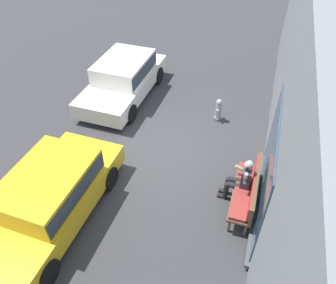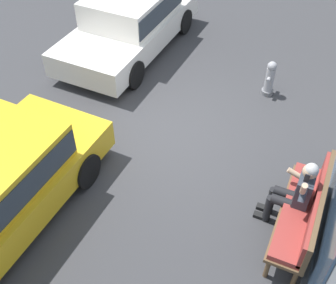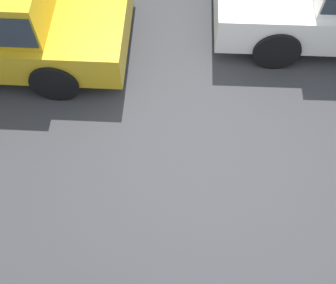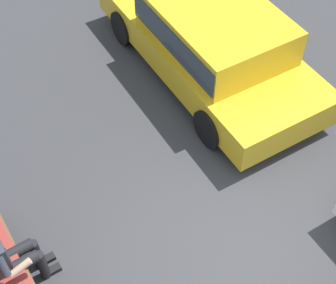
% 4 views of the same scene
% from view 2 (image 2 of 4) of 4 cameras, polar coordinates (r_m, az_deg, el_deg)
% --- Properties ---
extents(ground_plane, '(60.00, 60.00, 0.00)m').
position_cam_2_polar(ground_plane, '(8.41, -0.12, 1.72)').
color(ground_plane, '#38383A').
extents(bench, '(1.96, 0.55, 1.05)m').
position_cam_2_polar(bench, '(6.59, 18.26, -8.81)').
color(bench, brown).
rests_on(bench, ground_plane).
extents(person_on_phone, '(0.73, 0.74, 1.38)m').
position_cam_2_polar(person_on_phone, '(6.61, 16.86, -6.53)').
color(person_on_phone, black).
rests_on(person_on_phone, ground_plane).
extents(parked_car_near, '(4.35, 2.00, 1.43)m').
position_cam_2_polar(parked_car_near, '(10.57, -5.12, 16.27)').
color(parked_car_near, white).
rests_on(parked_car_near, ground_plane).
extents(fire_hydrant, '(0.38, 0.26, 0.81)m').
position_cam_2_polar(fire_hydrant, '(9.34, 13.61, 8.31)').
color(fire_hydrant, slate).
rests_on(fire_hydrant, ground_plane).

